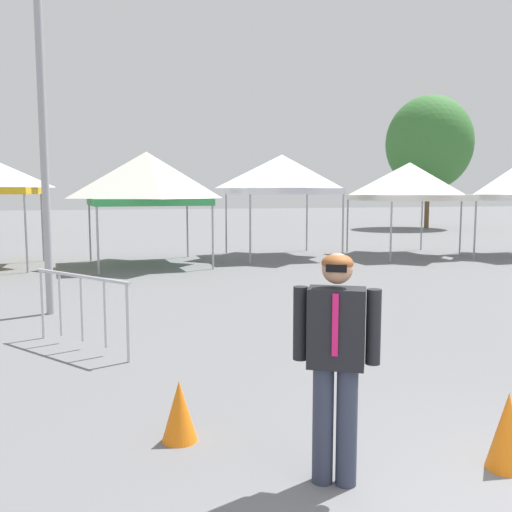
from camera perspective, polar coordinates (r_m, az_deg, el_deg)
name	(u,v)px	position (r m, az deg, el deg)	size (l,w,h in m)	color
canopy_tent_behind_right	(147,178)	(17.35, -11.04, 7.73)	(3.59, 3.59, 3.42)	#9E9EA3
canopy_tent_center	(282,175)	(19.27, 2.62, 8.26)	(3.33, 3.33, 3.48)	#9E9EA3
canopy_tent_behind_center	(409,182)	(20.28, 15.29, 7.30)	(3.31, 3.31, 3.23)	#9E9EA3
person_foreground	(336,352)	(4.30, 8.12, -9.62)	(0.59, 0.41, 1.78)	#33384C
light_pole_near_lift	(38,11)	(11.23, -21.27, 22.18)	(0.36, 0.36, 9.52)	#9E9EA3
tree_behind_tents_center	(429,143)	(36.27, 17.17, 10.87)	(5.19, 5.19, 8.01)	brown
crowd_barrier_mid_lot	(81,297)	(8.29, -17.31, -4.00)	(1.28, 1.72, 1.08)	#B7BABF
traffic_cone_lot_center	(507,431)	(5.13, 24.17, -15.88)	(0.32, 0.32, 0.64)	orange
traffic_cone_near_barrier	(179,411)	(5.25, -7.79, -15.31)	(0.32, 0.32, 0.55)	orange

